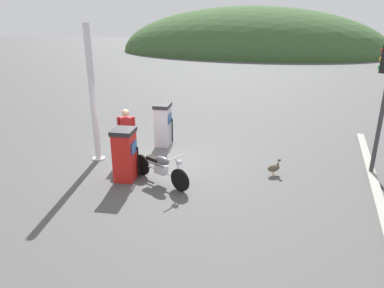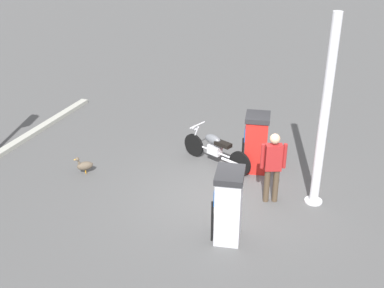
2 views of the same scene
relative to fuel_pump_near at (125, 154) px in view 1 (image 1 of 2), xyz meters
name	(u,v)px [view 1 (image 1 of 2)]	position (x,y,z in m)	size (l,w,h in m)	color
ground_plane	(160,161)	(0.44, 1.49, -0.76)	(120.00, 120.00, 0.00)	#4C4C4C
fuel_pump_near	(125,154)	(0.00, 0.00, 0.00)	(0.67, 0.74, 1.50)	red
fuel_pump_far	(163,124)	(0.00, 2.99, 0.01)	(0.62, 0.79, 1.51)	silver
motorcycle_near_pump	(161,167)	(1.04, 0.05, -0.29)	(1.99, 1.03, 0.95)	black
attendant_person	(127,131)	(-0.61, 1.37, 0.20)	(0.57, 0.30, 1.67)	#473828
wandering_duck	(274,167)	(4.02, 1.49, -0.53)	(0.44, 0.40, 0.48)	brown
roadside_traffic_light	(383,90)	(6.70, 2.33, 1.76)	(0.39, 0.31, 3.68)	#38383A
canopy_support_pole	(93,97)	(-1.56, 1.12, 1.28)	(0.40, 0.40, 4.24)	silver
road_edge_kerb	(374,184)	(6.72, 1.49, -0.70)	(0.72, 8.99, 0.12)	#9E9E93
distant_hill_main	(248,53)	(-1.66, 36.92, -0.76)	(32.35, 18.35, 10.92)	#38562D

